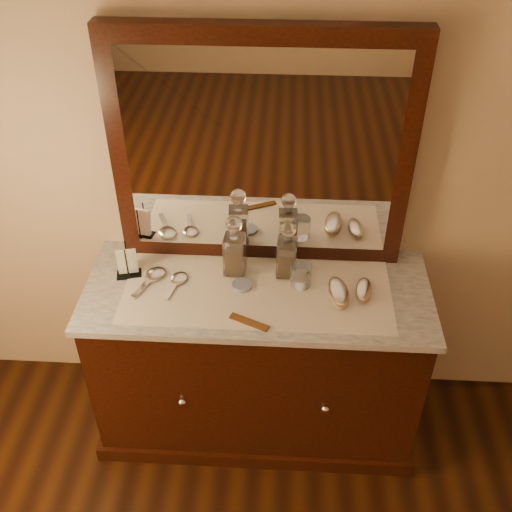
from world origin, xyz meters
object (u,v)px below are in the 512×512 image
pin_dish (242,285)px  brush_near (338,293)px  brush_far (364,291)px  decanter_right (287,255)px  hand_mirror_outer (153,277)px  comb (249,322)px  napkin_rack (127,263)px  hand_mirror_inner (177,281)px  dresser_cabinet (257,361)px  mirror_frame (261,153)px  decanter_left (235,251)px

pin_dish → brush_near: bearing=-6.5°
brush_far → decanter_right: bearing=160.1°
decanter_right → hand_mirror_outer: bearing=-173.5°
brush_near → brush_far: 0.11m
comb → decanter_right: 0.35m
napkin_rack → hand_mirror_inner: bearing=-10.4°
brush_near → hand_mirror_inner: brush_near is taller
comb → brush_near: bearing=50.0°
dresser_cabinet → napkin_rack: bearing=173.9°
mirror_frame → comb: (-0.02, -0.45, -0.49)m
brush_near → hand_mirror_inner: (-0.67, 0.06, -0.02)m
decanter_right → dresser_cabinet: bearing=-139.5°
comb → brush_near: (0.35, 0.17, 0.02)m
pin_dish → napkin_rack: 0.49m
napkin_rack → decanter_left: size_ratio=0.55×
comb → decanter_left: decanter_left is taller
brush_far → hand_mirror_outer: bearing=176.7°
brush_near → comb: bearing=-154.4°
hand_mirror_inner → decanter_right: bearing=10.1°
mirror_frame → brush_near: 0.64m
comb → decanter_left: size_ratio=0.58×
hand_mirror_outer → hand_mirror_inner: size_ratio=1.16×
mirror_frame → brush_far: size_ratio=7.83×
dresser_cabinet → hand_mirror_outer: size_ratio=6.34×
mirror_frame → hand_mirror_outer: size_ratio=5.43×
decanter_right → comb: bearing=-114.1°
mirror_frame → pin_dish: (-0.06, -0.24, -0.49)m
decanter_left → hand_mirror_inner: decanter_left is taller
brush_far → hand_mirror_outer: size_ratio=0.69×
mirror_frame → hand_mirror_inner: (-0.34, -0.23, -0.49)m
brush_far → mirror_frame: bearing=149.2°
pin_dish → hand_mirror_inner: hand_mirror_inner is taller
pin_dish → decanter_left: decanter_left is taller
pin_dish → hand_mirror_outer: size_ratio=0.38×
brush_near → decanter_left: bearing=162.0°
napkin_rack → decanter_left: 0.45m
comb → decanter_right: decanter_right is taller
dresser_cabinet → mirror_frame: 0.97m
hand_mirror_outer → decanter_left: bearing=10.7°
pin_dish → hand_mirror_outer: hand_mirror_outer is taller
dresser_cabinet → pin_dish: bearing=174.9°
mirror_frame → pin_dish: 0.55m
dresser_cabinet → brush_near: (0.33, -0.04, 0.47)m
hand_mirror_outer → brush_near: bearing=-5.6°
decanter_left → brush_near: (0.43, -0.14, -0.08)m
napkin_rack → brush_far: napkin_rack is taller
comb → mirror_frame: bearing=111.9°
hand_mirror_inner → hand_mirror_outer: bearing=170.9°
decanter_left → brush_near: 0.46m
pin_dish → decanter_right: size_ratio=0.31×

